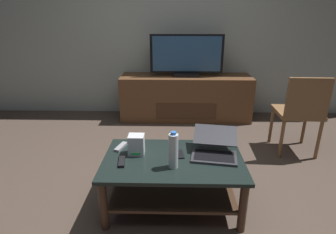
{
  "coord_description": "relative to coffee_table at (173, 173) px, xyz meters",
  "views": [
    {
      "loc": [
        0.09,
        -1.94,
        1.46
      ],
      "look_at": [
        0.04,
        0.43,
        0.57
      ],
      "focal_mm": 29.46,
      "sensor_mm": 36.0,
      "label": 1
    }
  ],
  "objects": [
    {
      "name": "tv_remote",
      "position": [
        -0.38,
        -0.07,
        0.14
      ],
      "size": [
        0.06,
        0.16,
        0.02
      ],
      "primitive_type": "cube",
      "rotation": [
        0.0,
        0.0,
        0.12
      ],
      "color": "black",
      "rests_on": "coffee_table"
    },
    {
      "name": "cell_phone",
      "position": [
        0.04,
        0.06,
        0.13
      ],
      "size": [
        0.09,
        0.15,
        0.01
      ],
      "primitive_type": "cube",
      "rotation": [
        0.0,
        0.0,
        0.13
      ],
      "color": "black",
      "rests_on": "coffee_table"
    },
    {
      "name": "water_bottle_near",
      "position": [
        0.0,
        -0.13,
        0.26
      ],
      "size": [
        0.07,
        0.07,
        0.28
      ],
      "color": "silver",
      "rests_on": "coffee_table"
    },
    {
      "name": "laptop",
      "position": [
        0.32,
        0.08,
        0.18
      ],
      "size": [
        0.4,
        0.42,
        0.17
      ],
      "color": "#333338",
      "rests_on": "coffee_table"
    },
    {
      "name": "coffee_table",
      "position": [
        0.0,
        0.0,
        0.0
      ],
      "size": [
        1.07,
        0.67,
        0.42
      ],
      "color": "black",
      "rests_on": "ground"
    },
    {
      "name": "soundbar_remote",
      "position": [
        -0.43,
        0.17,
        0.14
      ],
      "size": [
        0.09,
        0.17,
        0.02
      ],
      "primitive_type": "cube",
      "rotation": [
        0.0,
        0.0,
        -0.29
      ],
      "color": "#99999E",
      "rests_on": "coffee_table"
    },
    {
      "name": "back_wall",
      "position": [
        -0.09,
        2.31,
        1.11
      ],
      "size": [
        6.4,
        0.12,
        2.8
      ],
      "primitive_type": "cube",
      "color": "#A8B2A8",
      "rests_on": "ground"
    },
    {
      "name": "dining_chair",
      "position": [
        1.33,
        0.91,
        0.21
      ],
      "size": [
        0.46,
        0.46,
        0.88
      ],
      "color": "brown",
      "rests_on": "ground"
    },
    {
      "name": "ground_plane",
      "position": [
        -0.09,
        0.07,
        -0.29
      ],
      "size": [
        7.68,
        7.68,
        0.0
      ],
      "primitive_type": "plane",
      "color": "#4C3D33"
    },
    {
      "name": "television",
      "position": [
        0.17,
        1.96,
        0.62
      ],
      "size": [
        1.0,
        0.2,
        0.57
      ],
      "color": "black",
      "rests_on": "media_cabinet"
    },
    {
      "name": "media_cabinet",
      "position": [
        0.17,
        1.99,
        0.03
      ],
      "size": [
        1.84,
        0.51,
        0.63
      ],
      "color": "brown",
      "rests_on": "ground"
    },
    {
      "name": "router_box",
      "position": [
        -0.29,
        0.07,
        0.21
      ],
      "size": [
        0.12,
        0.11,
        0.16
      ],
      "color": "silver",
      "rests_on": "coffee_table"
    }
  ]
}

